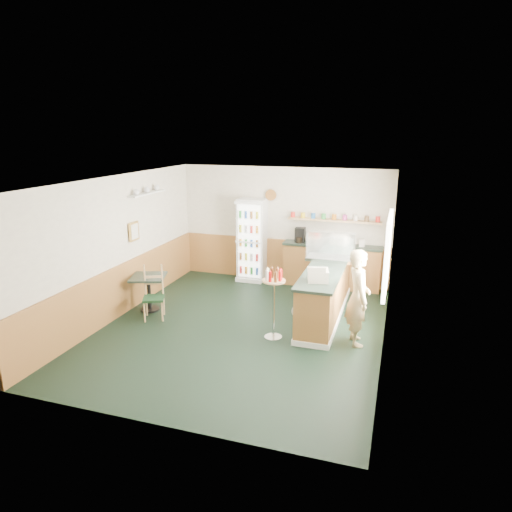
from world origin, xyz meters
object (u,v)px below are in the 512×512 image
at_px(shopkeeper, 358,298).
at_px(cafe_chair, 155,291).
at_px(drinks_fridge, 252,240).
at_px(display_case, 331,247).
at_px(cafe_table, 149,286).
at_px(cash_register, 318,275).
at_px(condiment_stand, 274,293).

bearing_deg(shopkeeper, cafe_chair, 72.12).
relative_size(drinks_fridge, display_case, 2.11).
distance_m(drinks_fridge, cafe_table, 2.86).
xyz_separation_m(drinks_fridge, cafe_chair, (-1.04, -2.74, -0.44)).
relative_size(cash_register, condiment_stand, 0.29).
relative_size(shopkeeper, condiment_stand, 1.33).
bearing_deg(shopkeeper, cafe_table, 68.41).
bearing_deg(cafe_table, shopkeeper, -3.28).
height_order(display_case, cafe_chair, display_case).
bearing_deg(cafe_chair, display_case, 1.93).
height_order(shopkeeper, condiment_stand, shopkeeper).
distance_m(drinks_fridge, shopkeeper, 3.87).
bearing_deg(drinks_fridge, condiment_stand, -65.13).
height_order(cash_register, cafe_chair, cash_register).
distance_m(display_case, condiment_stand, 1.91).
xyz_separation_m(shopkeeper, condiment_stand, (-1.39, -0.23, 0.01)).
bearing_deg(shopkeeper, condiment_stand, 81.14).
xyz_separation_m(drinks_fridge, shopkeeper, (2.76, -2.71, -0.16)).
bearing_deg(cafe_chair, cafe_table, 114.73).
bearing_deg(cafe_table, drinks_fridge, 61.56).
height_order(display_case, cash_register, display_case).
xyz_separation_m(drinks_fridge, cafe_table, (-1.34, -2.48, -0.47)).
relative_size(drinks_fridge, cash_register, 5.41).
distance_m(shopkeeper, cafe_chair, 3.81).
distance_m(display_case, cafe_table, 3.71).
height_order(cash_register, shopkeeper, shopkeeper).
height_order(shopkeeper, cafe_table, shopkeeper).
bearing_deg(cash_register, cafe_chair, 169.52).
distance_m(cash_register, shopkeeper, 0.76).
relative_size(drinks_fridge, shopkeeper, 1.19).
bearing_deg(cash_register, shopkeeper, -22.00).
xyz_separation_m(shopkeeper, cafe_table, (-4.10, 0.23, -0.32)).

